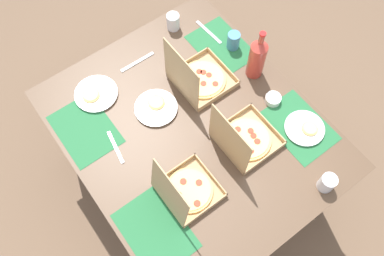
{
  "coord_description": "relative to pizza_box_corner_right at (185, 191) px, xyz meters",
  "views": [
    {
      "loc": [
        -0.72,
        0.54,
        2.57
      ],
      "look_at": [
        0.0,
        0.0,
        0.77
      ],
      "focal_mm": 37.26,
      "sensor_mm": 36.0,
      "label": 1
    }
  ],
  "objects": [
    {
      "name": "soda_bottle",
      "position": [
        0.33,
        -0.7,
        0.09
      ],
      "size": [
        0.09,
        0.09,
        0.32
      ],
      "color": "#B2382D",
      "rests_on": "dining_table"
    },
    {
      "name": "placemat_near_left",
      "position": [
        -0.06,
        -0.67,
        -0.04
      ],
      "size": [
        0.36,
        0.26,
        0.0
      ],
      "primitive_type": "cube",
      "color": "#236638",
      "rests_on": "dining_table"
    },
    {
      "name": "placemat_near_right",
      "position": [
        0.57,
        -0.67,
        -0.04
      ],
      "size": [
        0.36,
        0.26,
        0.0
      ],
      "primitive_type": "cube",
      "color": "#236638",
      "rests_on": "dining_table"
    },
    {
      "name": "pizza_box_edge_far",
      "position": [
        0.45,
        -0.42,
        0.0
      ],
      "size": [
        0.28,
        0.29,
        0.32
      ],
      "color": "tan",
      "rests_on": "dining_table"
    },
    {
      "name": "fork_by_far_left",
      "position": [
        0.4,
        0.14,
        -0.04
      ],
      "size": [
        0.19,
        0.05,
        0.0
      ],
      "primitive_type": "cube",
      "rotation": [
        0.0,
        0.0,
        6.12
      ],
      "color": "#B7B7BC",
      "rests_on": "dining_table"
    },
    {
      "name": "placemat_far_right",
      "position": [
        0.57,
        0.21,
        -0.04
      ],
      "size": [
        0.36,
        0.26,
        0.0
      ],
      "primitive_type": "cube",
      "color": "#236638",
      "rests_on": "dining_table"
    },
    {
      "name": "placemat_far_left",
      "position": [
        -0.06,
        0.21,
        -0.04
      ],
      "size": [
        0.36,
        0.26,
        0.0
      ],
      "primitive_type": "cube",
      "color": "#236638",
      "rests_on": "dining_table"
    },
    {
      "name": "plate_near_right",
      "position": [
        -0.09,
        -0.68,
        -0.04
      ],
      "size": [
        0.2,
        0.2,
        0.03
      ],
      "color": "white",
      "rests_on": "dining_table"
    },
    {
      "name": "pizza_box_corner_right",
      "position": [
        0.0,
        0.0,
        0.0
      ],
      "size": [
        0.25,
        0.26,
        0.29
      ],
      "color": "tan",
      "rests_on": "dining_table"
    },
    {
      "name": "dining_table",
      "position": [
        0.26,
        -0.23,
        -0.15
      ],
      "size": [
        1.4,
        1.18,
        0.77
      ],
      "color": "#3F3328",
      "rests_on": "ground_plane"
    },
    {
      "name": "cup_clear_left",
      "position": [
        -0.36,
        -0.55,
        0.0
      ],
      "size": [
        0.07,
        0.07,
        0.09
      ],
      "primitive_type": "cylinder",
      "color": "silver",
      "rests_on": "dining_table"
    },
    {
      "name": "condiment_bowl",
      "position": [
        0.13,
        -0.66,
        -0.03
      ],
      "size": [
        0.08,
        0.08,
        0.04
      ],
      "primitive_type": "cylinder",
      "color": "white",
      "rests_on": "dining_table"
    },
    {
      "name": "pizza_box_center",
      "position": [
        0.04,
        -0.38,
        0.0
      ],
      "size": [
        0.27,
        0.28,
        0.31
      ],
      "color": "tan",
      "rests_on": "dining_table"
    },
    {
      "name": "plate_middle",
      "position": [
        0.72,
        0.06,
        -0.04
      ],
      "size": [
        0.23,
        0.23,
        0.03
      ],
      "color": "white",
      "rests_on": "dining_table"
    },
    {
      "name": "ground_plane",
      "position": [
        0.26,
        -0.23,
        -0.81
      ],
      "size": [
        6.0,
        6.0,
        0.0
      ],
      "primitive_type": "plane",
      "color": "brown"
    },
    {
      "name": "cup_dark",
      "position": [
        0.85,
        -0.53,
        0.0
      ],
      "size": [
        0.07,
        0.07,
        0.1
      ],
      "primitive_type": "cylinder",
      "color": "silver",
      "rests_on": "dining_table"
    },
    {
      "name": "plate_far_right",
      "position": [
        0.46,
        -0.15,
        -0.04
      ],
      "size": [
        0.22,
        0.22,
        0.03
      ],
      "color": "white",
      "rests_on": "dining_table"
    },
    {
      "name": "cup_clear_right",
      "position": [
        0.53,
        -0.72,
        0.01
      ],
      "size": [
        0.07,
        0.07,
        0.1
      ],
      "primitive_type": "cylinder",
      "color": "teal",
      "rests_on": "dining_table"
    },
    {
      "name": "knife_by_near_left",
      "position": [
        0.76,
        -0.23,
        -0.04
      ],
      "size": [
        0.02,
        0.21,
        0.0
      ],
      "primitive_type": "cube",
      "rotation": [
        0.0,
        0.0,
        4.71
      ],
      "color": "#B7B7BC",
      "rests_on": "dining_table"
    },
    {
      "name": "knife_by_near_right",
      "position": [
        0.69,
        -0.67,
        -0.04
      ],
      "size": [
        0.21,
        0.03,
        0.0
      ],
      "primitive_type": "cube",
      "rotation": [
        0.0,
        0.0,
        3.21
      ],
      "color": "#B7B7BC",
      "rests_on": "dining_table"
    }
  ]
}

